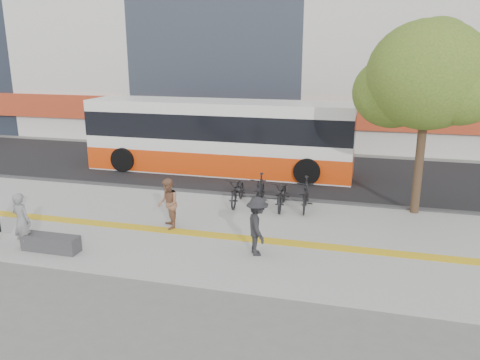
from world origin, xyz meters
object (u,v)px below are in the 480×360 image
(street_tree, at_px, (427,78))
(seated_woman, at_px, (22,221))
(pedestrian_tan, at_px, (168,204))
(bus, at_px, (219,138))
(pedestrian_dark, at_px, (257,226))
(bench, at_px, (51,243))

(street_tree, height_order, seated_woman, street_tree)
(seated_woman, bearing_deg, pedestrian_tan, -132.27)
(bus, height_order, seated_woman, bus)
(pedestrian_tan, relative_size, pedestrian_dark, 0.98)
(street_tree, distance_m, seated_woman, 12.73)
(bench, bearing_deg, bus, 79.80)
(seated_woman, distance_m, pedestrian_dark, 6.38)
(pedestrian_dark, bearing_deg, bus, -1.20)
(bus, relative_size, pedestrian_dark, 7.42)
(bench, xyz_separation_m, bus, (1.74, 9.70, 1.23))
(street_tree, bearing_deg, bus, 155.40)
(bus, distance_m, pedestrian_tan, 7.34)
(street_tree, xyz_separation_m, seated_woman, (-10.58, -6.09, -3.63))
(pedestrian_dark, bearing_deg, seated_woman, 76.94)
(bus, bearing_deg, street_tree, -24.60)
(street_tree, xyz_separation_m, bus, (-8.04, 3.68, -2.98))
(street_tree, height_order, pedestrian_dark, street_tree)
(bench, relative_size, seated_woman, 1.00)
(street_tree, bearing_deg, seated_woman, -150.09)
(bench, relative_size, bus, 0.14)
(pedestrian_tan, bearing_deg, bus, 155.37)
(bench, relative_size, street_tree, 0.25)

